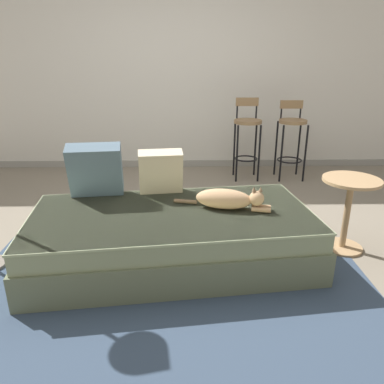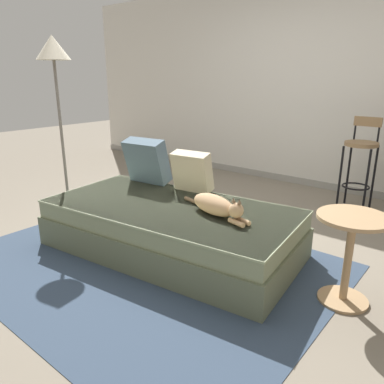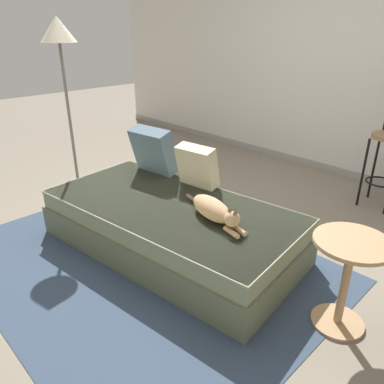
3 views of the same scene
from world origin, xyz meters
name	(u,v)px [view 1 (image 1 of 3)]	position (x,y,z in m)	size (l,w,h in m)	color
ground_plane	(174,236)	(0.00, 0.00, 0.00)	(16.00, 16.00, 0.00)	slate
wall_back_panel	(177,70)	(0.00, 2.25, 1.30)	(8.00, 0.10, 2.60)	silver
wall_baseboard_trim	(178,163)	(0.00, 2.20, 0.04)	(8.00, 0.02, 0.09)	gray
area_rug	(172,282)	(0.00, -0.70, 0.00)	(2.78, 2.13, 0.01)	#334256
couch	(172,236)	(0.00, -0.40, 0.21)	(2.19, 1.27, 0.40)	#636B50
throw_pillow_corner	(96,170)	(-0.62, -0.05, 0.62)	(0.45, 0.31, 0.44)	#4C6070
throw_pillow_middle	(161,172)	(-0.10, 0.01, 0.59)	(0.38, 0.24, 0.37)	beige
cat	(228,199)	(0.42, -0.34, 0.48)	(0.73, 0.26, 0.19)	tan
bar_stool_near_window	(247,131)	(0.87, 1.66, 0.60)	(0.34, 0.34, 1.00)	black
bar_stool_by_doorway	(292,133)	(1.42, 1.66, 0.58)	(0.34, 0.34, 0.96)	black
side_table	(348,204)	(1.38, -0.23, 0.39)	(0.44, 0.44, 0.60)	tan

